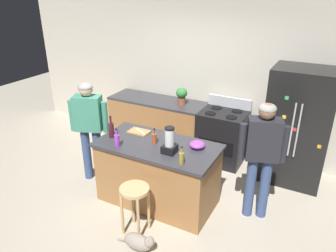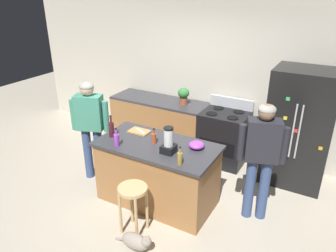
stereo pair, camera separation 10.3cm
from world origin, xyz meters
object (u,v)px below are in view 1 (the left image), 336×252
person_by_sink_right (262,151)px  chef_knife (140,131)px  kitchen_island (158,173)px  mixing_bowl (197,145)px  stove_range (222,136)px  bottle_cooking_sauce (154,138)px  person_by_island_left (89,123)px  bar_stool (135,198)px  cutting_board (139,132)px  refrigerator (298,127)px  potted_plant (182,95)px  bottle_wine (111,130)px  bottle_vinegar (182,158)px  bottle_soda (117,140)px  cat (139,242)px  blender_appliance (170,142)px

person_by_sink_right → chef_knife: size_ratio=7.27×
kitchen_island → mixing_bowl: (0.51, 0.16, 0.50)m
stove_range → bottle_cooking_sauce: bottle_cooking_sauce is taller
person_by_island_left → bar_stool: person_by_island_left is taller
stove_range → mixing_bowl: stove_range is taller
cutting_board → bottle_cooking_sauce: bearing=-27.8°
refrigerator → potted_plant: (-1.96, 0.05, 0.18)m
bottle_cooking_sauce → chef_knife: 0.40m
bar_stool → bottle_wine: bearing=142.3°
bottle_vinegar → cutting_board: bearing=150.8°
mixing_bowl → cutting_board: 0.93m
potted_plant → bottle_soda: 1.85m
person_by_island_left → bottle_soda: bearing=-23.9°
cat → bottle_cooking_sauce: size_ratio=2.40×
kitchen_island → potted_plant: potted_plant is taller
cat → potted_plant: bearing=105.0°
bottle_cooking_sauce → chef_knife: size_ratio=0.98×
bottle_soda → bottle_vinegar: size_ratio=1.08×
stove_range → bar_stool: 2.23m
kitchen_island → refrigerator: (1.56, 1.50, 0.44)m
refrigerator → blender_appliance: size_ratio=5.13×
bottle_cooking_sauce → bar_stool: bearing=-80.0°
potted_plant → bottle_soda: potted_plant is taller
mixing_bowl → blender_appliance: bearing=-132.6°
stove_range → chef_knife: bearing=-121.2°
bottle_soda → bottle_wine: bearing=141.0°
refrigerator → cutting_board: refrigerator is taller
person_by_sink_right → bottle_soda: size_ratio=6.25×
refrigerator → bottle_cooking_sauce: bearing=-137.3°
person_by_island_left → mixing_bowl: 1.70m
mixing_bowl → chef_knife: (-0.91, 0.05, -0.02)m
bar_stool → bottle_cooking_sauce: 0.85m
person_by_island_left → bottle_soda: person_by_island_left is taller
potted_plant → chef_knife: 1.35m
bottle_cooking_sauce → person_by_island_left: bearing=178.6°
refrigerator → mixing_bowl: 1.71m
mixing_bowl → bottle_soda: bearing=-154.0°
kitchen_island → blender_appliance: 0.66m
bottle_vinegar → mixing_bowl: (-0.00, 0.47, -0.04)m
cat → bottle_wine: size_ratio=1.64×
potted_plant → bottle_vinegar: (0.90, -1.86, -0.09)m
refrigerator → bottle_soda: (-2.00, -1.80, 0.10)m
bar_stool → potted_plant: 2.35m
kitchen_island → stove_range: (0.40, 1.52, 0.01)m
potted_plant → cat: bearing=-75.0°
potted_plant → bottle_wine: (-0.28, -1.66, -0.06)m
mixing_bowl → person_by_sink_right: bearing=12.8°
kitchen_island → bottle_vinegar: bottle_vinegar is taller
stove_range → chef_knife: size_ratio=4.93×
stove_range → person_by_sink_right: (0.90, -1.19, 0.51)m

